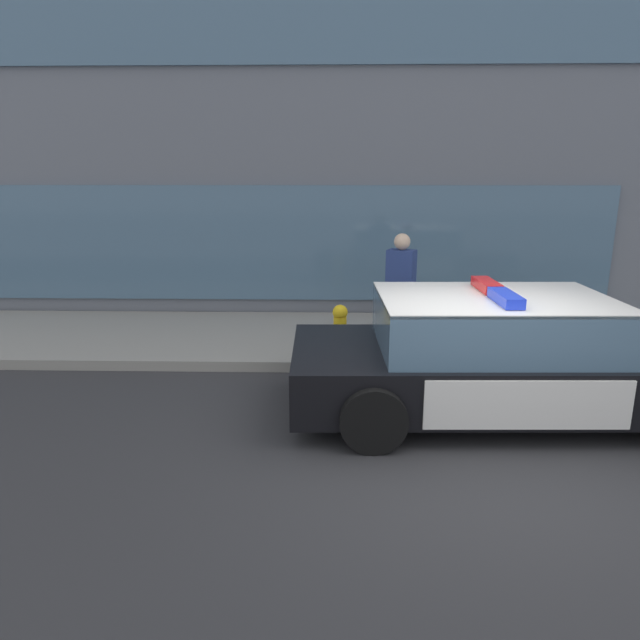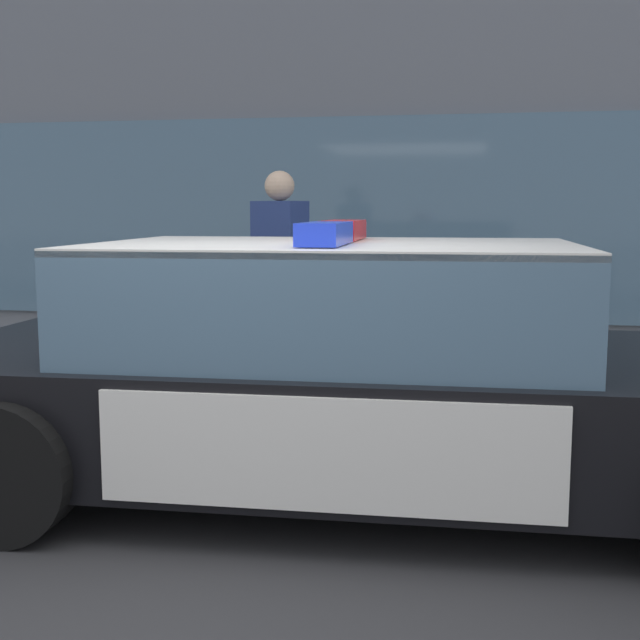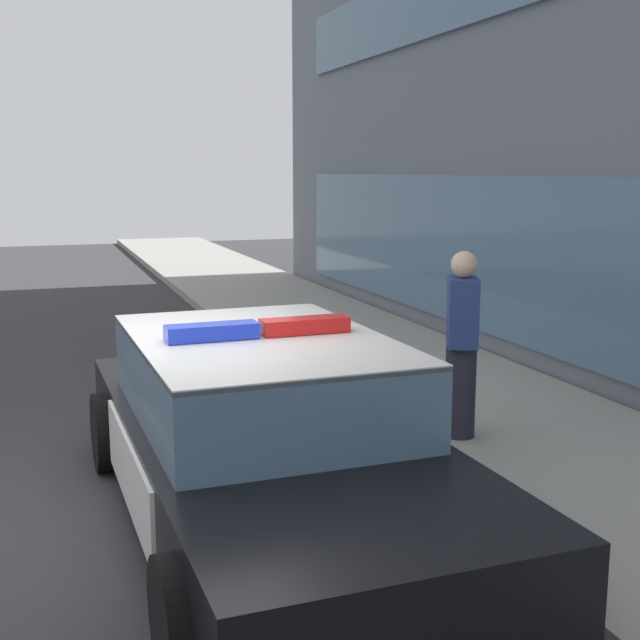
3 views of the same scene
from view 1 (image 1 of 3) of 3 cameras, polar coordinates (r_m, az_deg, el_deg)
ground at (r=6.14m, az=15.12°, el=-12.05°), size 48.00×48.00×0.00m
sidewalk at (r=9.39m, az=10.17°, el=-1.88°), size 48.00×2.94×0.15m
storefront_building at (r=15.08m, az=4.71°, el=17.62°), size 23.70×9.33×7.01m
police_cruiser at (r=6.76m, az=17.98°, el=-3.52°), size 4.94×2.25×1.49m
fire_hydrant at (r=8.18m, az=2.07°, el=-1.02°), size 0.34×0.39×0.73m
pedestrian_on_sidewalk at (r=8.49m, az=8.14°, el=2.98°), size 0.47×0.40×1.71m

